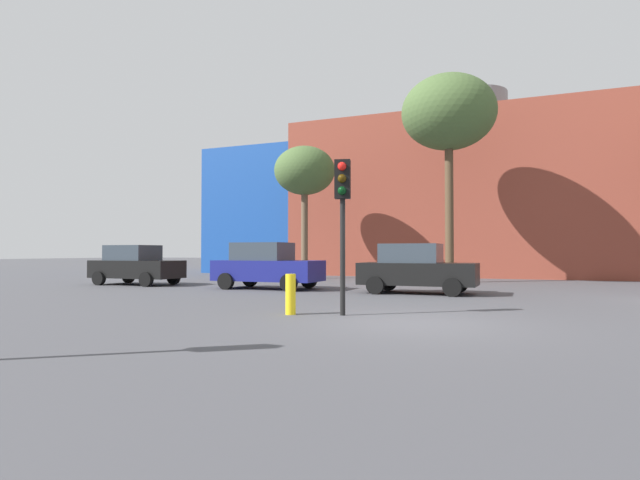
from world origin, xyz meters
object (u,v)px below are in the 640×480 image
object	(u,v)px
bare_tree_1	(449,114)
parked_car_0	(136,265)
traffic_light_island	(342,201)
bare_tree_0	(305,172)
parked_car_1	(267,266)
bollard_yellow_0	(291,294)
parked_car_2	(416,269)

from	to	relation	value
bare_tree_1	parked_car_0	bearing A→B (deg)	-151.01
traffic_light_island	bare_tree_0	distance (m)	16.70
parked_car_1	bare_tree_0	size ratio (longest dim) A/B	0.58
bare_tree_0	bollard_yellow_0	world-z (taller)	bare_tree_0
traffic_light_island	parked_car_2	bearing A→B (deg)	163.49
traffic_light_island	bollard_yellow_0	distance (m)	2.49
parked_car_2	parked_car_0	bearing A→B (deg)	180.00
parked_car_0	bare_tree_0	size ratio (longest dim) A/B	0.56
traffic_light_island	bare_tree_0	xyz separation A→B (m)	(-7.49, 14.57, 3.25)
traffic_light_island	bare_tree_1	xyz separation A→B (m)	(0.44, 13.90, 5.49)
parked_car_0	traffic_light_island	size ratio (longest dim) A/B	1.13
parked_car_2	bare_tree_1	xyz separation A→B (m)	(0.16, 7.05, 7.26)
parked_car_2	traffic_light_island	bearing A→B (deg)	-92.33
bare_tree_0	bare_tree_1	size ratio (longest dim) A/B	0.73
parked_car_2	bollard_yellow_0	xyz separation A→B (m)	(-1.46, -7.15, -0.40)
parked_car_1	bare_tree_1	world-z (taller)	bare_tree_1
parked_car_0	parked_car_1	size ratio (longest dim) A/B	0.96
parked_car_0	bollard_yellow_0	size ratio (longest dim) A/B	4.31
traffic_light_island	parked_car_1	bearing A→B (deg)	-154.52
parked_car_2	bare_tree_0	size ratio (longest dim) A/B	0.55
parked_car_0	parked_car_2	distance (m)	12.56
parked_car_0	parked_car_2	xyz separation A→B (m)	(12.56, -0.00, -0.01)
parked_car_1	parked_car_2	xyz separation A→B (m)	(5.96, -0.00, -0.04)
bollard_yellow_0	bare_tree_0	bearing A→B (deg)	112.98
parked_car_1	bare_tree_0	distance (m)	9.37
bare_tree_1	bollard_yellow_0	distance (m)	16.21
parked_car_1	traffic_light_island	size ratio (longest dim) A/B	1.18
traffic_light_island	bollard_yellow_0	size ratio (longest dim) A/B	3.80
parked_car_2	bare_tree_0	xyz separation A→B (m)	(-7.77, 7.72, 5.02)
parked_car_0	bare_tree_1	size ratio (longest dim) A/B	0.41
bare_tree_0	bollard_yellow_0	xyz separation A→B (m)	(6.30, -14.87, -5.42)
bare_tree_1	bollard_yellow_0	bearing A→B (deg)	-96.50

